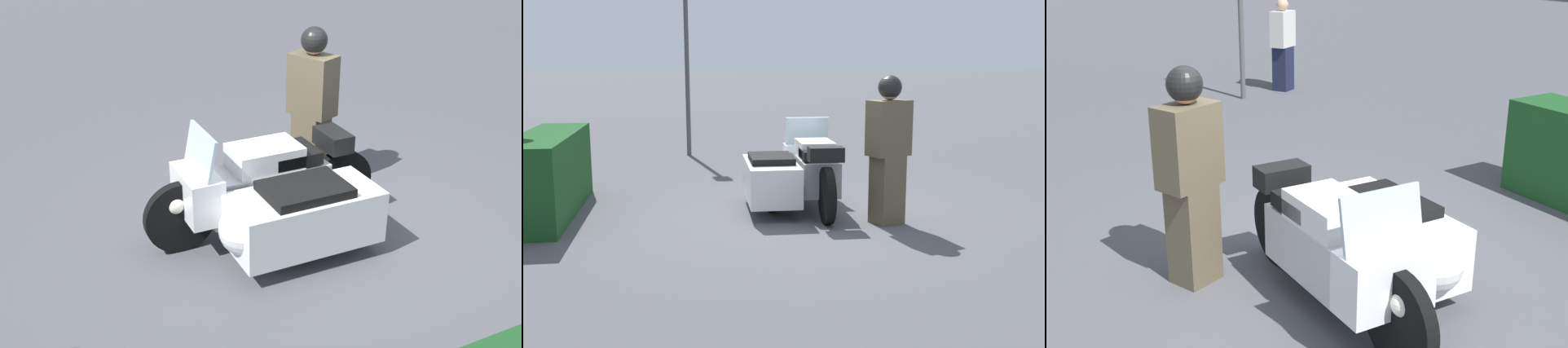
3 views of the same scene
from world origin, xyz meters
The scene contains 3 objects.
ground_plane centered at (0.00, 0.00, 0.00)m, with size 160.00×160.00×0.00m, color #4C4C51.
police_motorcycle centered at (0.59, 0.03, 0.48)m, with size 2.44×1.27×1.17m.
officer_rider centered at (-0.38, -1.00, 0.95)m, with size 0.46×0.57×1.80m.
Camera 1 is at (3.08, 4.82, 3.36)m, focal length 45.00 mm.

